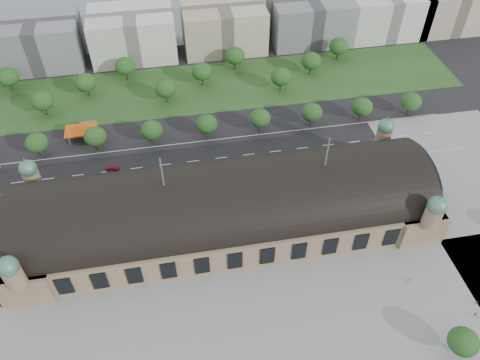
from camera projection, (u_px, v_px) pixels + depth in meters
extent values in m
plane|color=black|center=(226.00, 227.00, 173.80)|extent=(900.00, 900.00, 0.00)
cube|color=#8F7859|center=(226.00, 216.00, 169.57)|extent=(150.00, 40.00, 12.00)
cube|color=#8F7859|center=(34.00, 242.00, 161.12)|extent=(16.00, 43.00, 12.00)
cube|color=#8F7859|center=(399.00, 192.00, 178.02)|extent=(16.00, 43.00, 12.00)
cylinder|color=black|center=(225.00, 205.00, 165.34)|extent=(144.00, 37.60, 37.60)
cylinder|color=black|center=(7.00, 230.00, 154.72)|extent=(1.20, 32.00, 32.00)
cylinder|color=black|center=(419.00, 175.00, 173.14)|extent=(1.20, 32.00, 32.00)
cylinder|color=#8F7859|center=(33.00, 180.00, 168.73)|extent=(6.00, 6.00, 8.00)
sphere|color=#4B7965|center=(28.00, 169.00, 164.85)|extent=(6.40, 6.40, 6.40)
cone|color=#4B7965|center=(24.00, 160.00, 162.03)|extent=(1.00, 1.00, 2.50)
cylinder|color=#8F7859|center=(383.00, 137.00, 185.63)|extent=(6.00, 6.00, 8.00)
sphere|color=#4B7965|center=(386.00, 127.00, 181.75)|extent=(6.40, 6.40, 6.40)
cone|color=#4B7965|center=(389.00, 118.00, 178.93)|extent=(1.00, 1.00, 2.50)
cylinder|color=#8F7859|center=(14.00, 277.00, 139.41)|extent=(6.00, 6.00, 8.00)
sphere|color=#4B7965|center=(8.00, 266.00, 135.54)|extent=(6.40, 6.40, 6.40)
cone|color=#4B7965|center=(3.00, 258.00, 132.72)|extent=(1.00, 1.00, 2.50)
cylinder|color=#8F7859|center=(432.00, 216.00, 156.31)|extent=(6.00, 6.00, 8.00)
sphere|color=#4B7965|center=(437.00, 205.00, 152.44)|extent=(6.40, 6.40, 6.40)
cone|color=#4B7965|center=(441.00, 197.00, 149.62)|extent=(1.00, 1.00, 2.50)
cylinder|color=#59595B|center=(162.00, 172.00, 149.07)|extent=(0.50, 0.50, 12.00)
cylinder|color=#59595B|center=(327.00, 152.00, 156.01)|extent=(0.50, 0.50, 12.00)
cube|color=gray|center=(280.00, 331.00, 144.35)|extent=(190.00, 48.00, 0.12)
cube|color=gray|center=(480.00, 191.00, 186.79)|extent=(56.00, 100.00, 0.12)
cube|color=black|center=(165.00, 165.00, 197.80)|extent=(260.00, 26.00, 0.10)
cube|color=#25481C|center=(168.00, 91.00, 236.81)|extent=(300.00, 45.00, 0.10)
cube|color=#D64E0C|center=(81.00, 130.00, 206.82)|extent=(14.00, 9.00, 0.70)
cube|color=#59595B|center=(88.00, 127.00, 213.45)|extent=(7.00, 5.00, 3.20)
cylinder|color=#59595B|center=(70.00, 132.00, 210.12)|extent=(0.50, 0.50, 4.40)
cylinder|color=#59595B|center=(95.00, 129.00, 211.51)|extent=(0.50, 0.50, 4.40)
cylinder|color=#59595B|center=(69.00, 141.00, 205.66)|extent=(0.50, 0.50, 4.40)
cylinder|color=#59595B|center=(95.00, 138.00, 207.04)|extent=(0.50, 0.50, 4.40)
cube|color=gray|center=(38.00, 42.00, 248.07)|extent=(45.00, 32.00, 24.00)
cube|color=silver|center=(133.00, 34.00, 254.38)|extent=(45.00, 32.00, 24.00)
cube|color=#C0B497|center=(223.00, 26.00, 260.69)|extent=(45.00, 32.00, 24.00)
cube|color=gray|center=(310.00, 19.00, 266.99)|extent=(45.00, 32.00, 24.00)
cube|color=silver|center=(384.00, 13.00, 272.67)|extent=(45.00, 32.00, 24.00)
cube|color=#C0B497|center=(448.00, 7.00, 277.71)|extent=(45.00, 32.00, 24.00)
cylinder|color=#2D2116|center=(41.00, 152.00, 200.19)|extent=(0.70, 0.70, 4.32)
ellipsoid|color=#1F4D1B|center=(37.00, 143.00, 196.46)|extent=(9.60, 9.60, 8.16)
cylinder|color=#2D2116|center=(98.00, 146.00, 203.21)|extent=(0.70, 0.70, 4.32)
ellipsoid|color=#1F4D1B|center=(95.00, 136.00, 199.49)|extent=(9.60, 9.60, 8.16)
cylinder|color=#2D2116|center=(153.00, 139.00, 206.24)|extent=(0.70, 0.70, 4.32)
ellipsoid|color=#1F4D1B|center=(152.00, 130.00, 202.52)|extent=(9.60, 9.60, 8.16)
cylinder|color=#2D2116|center=(207.00, 133.00, 209.27)|extent=(0.70, 0.70, 4.32)
ellipsoid|color=#1F4D1B|center=(207.00, 124.00, 205.54)|extent=(9.60, 9.60, 8.16)
cylinder|color=#2D2116|center=(260.00, 127.00, 212.29)|extent=(0.70, 0.70, 4.32)
ellipsoid|color=#1F4D1B|center=(260.00, 118.00, 208.57)|extent=(9.60, 9.60, 8.16)
cylinder|color=#2D2116|center=(311.00, 122.00, 215.32)|extent=(0.70, 0.70, 4.32)
ellipsoid|color=#1F4D1B|center=(312.00, 112.00, 211.60)|extent=(9.60, 9.60, 8.16)
cylinder|color=#2D2116|center=(360.00, 116.00, 218.35)|extent=(0.70, 0.70, 4.32)
ellipsoid|color=#1F4D1B|center=(362.00, 107.00, 214.62)|extent=(9.60, 9.60, 8.16)
cylinder|color=#2D2116|center=(408.00, 111.00, 221.37)|extent=(0.70, 0.70, 4.32)
ellipsoid|color=#1F4D1B|center=(411.00, 101.00, 217.65)|extent=(9.60, 9.60, 8.16)
cylinder|color=#2D2116|center=(12.00, 87.00, 235.23)|extent=(0.70, 0.70, 4.68)
ellipsoid|color=#1F4D1B|center=(8.00, 77.00, 231.19)|extent=(10.40, 10.40, 8.84)
cylinder|color=#2D2116|center=(46.00, 111.00, 220.87)|extent=(0.70, 0.70, 4.68)
ellipsoid|color=#1F4D1B|center=(42.00, 101.00, 216.84)|extent=(10.40, 10.40, 8.84)
cylinder|color=#2D2116|center=(88.00, 93.00, 231.64)|extent=(0.70, 0.70, 4.68)
ellipsoid|color=#1F4D1B|center=(86.00, 83.00, 227.61)|extent=(10.40, 10.40, 8.84)
cylinder|color=#2D2116|center=(127.00, 76.00, 242.41)|extent=(0.70, 0.70, 4.68)
ellipsoid|color=#1F4D1B|center=(125.00, 66.00, 238.38)|extent=(10.40, 10.40, 8.84)
cylinder|color=#2D2116|center=(167.00, 98.00, 228.06)|extent=(0.70, 0.70, 4.68)
ellipsoid|color=#1F4D1B|center=(166.00, 89.00, 224.03)|extent=(10.40, 10.40, 8.84)
cylinder|color=#2D2116|center=(202.00, 81.00, 238.83)|extent=(0.70, 0.70, 4.68)
ellipsoid|color=#1F4D1B|center=(202.00, 71.00, 234.80)|extent=(10.40, 10.40, 8.84)
cylinder|color=#2D2116|center=(235.00, 65.00, 249.60)|extent=(0.70, 0.70, 4.68)
ellipsoid|color=#1F4D1B|center=(235.00, 56.00, 245.57)|extent=(10.40, 10.40, 8.84)
cylinder|color=#2D2116|center=(280.00, 87.00, 235.25)|extent=(0.70, 0.70, 4.68)
ellipsoid|color=#1F4D1B|center=(281.00, 77.00, 231.22)|extent=(10.40, 10.40, 8.84)
cylinder|color=#2D2116|center=(310.00, 71.00, 246.02)|extent=(0.70, 0.70, 4.68)
ellipsoid|color=#1F4D1B|center=(311.00, 61.00, 241.99)|extent=(10.40, 10.40, 8.84)
cylinder|color=#2D2116|center=(337.00, 56.00, 256.79)|extent=(0.70, 0.70, 4.68)
ellipsoid|color=#1F4D1B|center=(339.00, 46.00, 252.76)|extent=(10.40, 10.40, 8.84)
cylinder|color=#2D2116|center=(458.00, 349.00, 138.09)|extent=(0.70, 0.70, 3.96)
ellipsoid|color=#1F4D1B|center=(463.00, 342.00, 134.68)|extent=(9.00, 9.00, 7.65)
imported|color=black|center=(107.00, 180.00, 190.30)|extent=(5.39, 2.78, 1.45)
imported|color=maroon|center=(112.00, 168.00, 195.07)|extent=(5.59, 2.46, 1.60)
imported|color=#192547|center=(207.00, 169.00, 194.61)|extent=(4.90, 2.16, 1.64)
imported|color=silver|center=(370.00, 144.00, 206.46)|extent=(5.19, 2.71, 1.40)
imported|color=black|center=(80.00, 202.00, 181.67)|extent=(4.83, 3.10, 1.50)
imported|color=maroon|center=(73.00, 203.00, 181.21)|extent=(6.23, 5.47, 1.60)
imported|color=#1F1A4A|center=(119.00, 198.00, 182.99)|extent=(5.52, 3.77, 1.49)
imported|color=#54555B|center=(69.00, 205.00, 180.57)|extent=(4.74, 4.09, 1.54)
imported|color=silver|center=(120.00, 191.00, 185.83)|extent=(4.64, 3.64, 1.47)
imported|color=#9899A0|center=(129.00, 197.00, 183.47)|extent=(6.04, 5.23, 1.55)
imported|color=black|center=(157.00, 186.00, 187.76)|extent=(4.72, 4.10, 1.30)
imported|color=red|center=(174.00, 179.00, 189.26)|extent=(13.07, 4.16, 3.58)
imported|color=silver|center=(262.00, 160.00, 197.53)|extent=(12.46, 3.64, 3.43)
imported|color=beige|center=(243.00, 162.00, 196.48)|extent=(12.50, 3.75, 3.43)
imported|color=gray|center=(409.00, 280.00, 156.28)|extent=(0.93, 0.64, 1.74)
imported|color=gray|center=(477.00, 302.00, 150.26)|extent=(0.84, 0.85, 1.98)
imported|color=gray|center=(475.00, 315.00, 147.44)|extent=(0.97, 1.04, 1.54)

